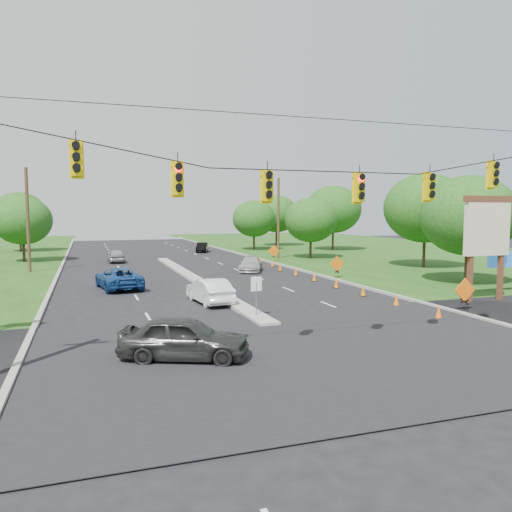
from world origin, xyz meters
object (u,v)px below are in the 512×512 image
object	(u,v)px
white_sedan	(210,291)
blue_pickup	(119,278)
pylon_sign	(489,233)
black_sedan	(184,338)

from	to	relation	value
white_sedan	blue_pickup	world-z (taller)	blue_pickup
pylon_sign	blue_pickup	size ratio (longest dim) A/B	1.16
pylon_sign	blue_pickup	xyz separation A→B (m)	(-20.10, 11.77, -3.26)
blue_pickup	white_sedan	bearing A→B (deg)	113.69
black_sedan	white_sedan	world-z (taller)	black_sedan
white_sedan	blue_pickup	size ratio (longest dim) A/B	0.82
white_sedan	blue_pickup	bearing A→B (deg)	-63.90
pylon_sign	white_sedan	xyz separation A→B (m)	(-15.52, 4.52, -3.28)
white_sedan	pylon_sign	bearing A→B (deg)	157.55
pylon_sign	blue_pickup	bearing A→B (deg)	149.65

